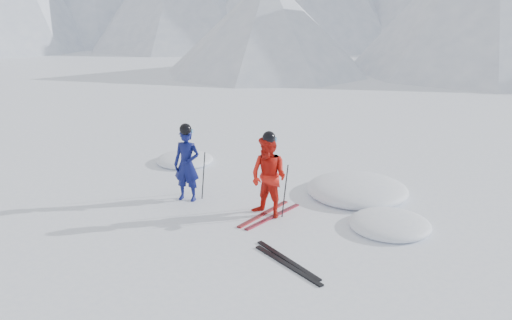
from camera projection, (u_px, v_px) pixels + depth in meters
The scene contains 12 objects.
ground at pixel (317, 240), 10.02m from camera, with size 160.00×160.00×0.00m, color white.
skier_blue at pixel (187, 165), 11.77m from camera, with size 0.59×0.39×1.62m, color #0E1455.
skier_red at pixel (269, 177), 10.87m from camera, with size 0.82×0.64×1.68m, color red.
pole_blue_left at pixel (182, 172), 12.13m from camera, with size 0.02×0.02×1.08m, color black.
pole_blue_right at pixel (203, 176), 11.89m from camera, with size 0.02×0.02×1.08m, color black.
pole_red_left at pixel (264, 184), 11.31m from camera, with size 0.02×0.02×1.12m, color black.
pole_red_right at pixel (285, 191), 10.89m from camera, with size 0.02×0.02×1.12m, color black.
ski_worn_left at pixel (264, 214), 11.18m from camera, with size 0.09×1.70×0.03m, color black.
ski_worn_right at pixel (273, 216), 11.04m from camera, with size 0.09×1.70×0.03m, color black.
ski_loose_a at pixel (287, 260), 9.22m from camera, with size 0.09×1.70×0.03m, color black.
ski_loose_b at pixel (287, 265), 9.05m from camera, with size 0.09×1.70×0.03m, color black.
snow_lumps at pixel (324, 193), 12.40m from camera, with size 7.78×3.26×0.50m.
Camera 1 is at (4.58, -8.01, 4.33)m, focal length 38.00 mm.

